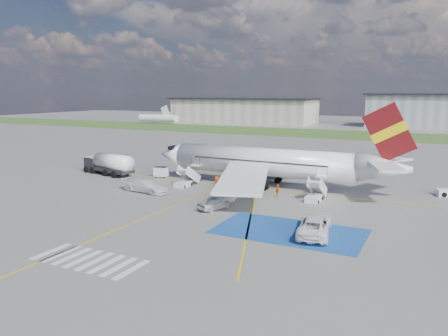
{
  "coord_description": "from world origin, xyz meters",
  "views": [
    {
      "loc": [
        22.35,
        -42.32,
        13.09
      ],
      "look_at": [
        -2.24,
        6.56,
        3.5
      ],
      "focal_mm": 35.0,
      "sensor_mm": 36.0,
      "label": 1
    }
  ],
  "objects_px": {
    "airliner": "(272,163)",
    "van_white_a": "(315,222)",
    "car_silver_b": "(224,197)",
    "fuel_tanker": "(109,166)",
    "car_silver_a": "(214,203)",
    "van_white_b": "(145,184)",
    "gpu_cart": "(161,173)"
  },
  "relations": [
    {
      "from": "car_silver_a",
      "to": "gpu_cart",
      "type": "bearing_deg",
      "value": -19.25
    },
    {
      "from": "gpu_cart",
      "to": "van_white_a",
      "type": "bearing_deg",
      "value": -37.73
    },
    {
      "from": "airliner",
      "to": "car_silver_a",
      "type": "bearing_deg",
      "value": -96.32
    },
    {
      "from": "car_silver_b",
      "to": "van_white_a",
      "type": "bearing_deg",
      "value": 148.7
    },
    {
      "from": "airliner",
      "to": "van_white_b",
      "type": "bearing_deg",
      "value": -142.39
    },
    {
      "from": "car_silver_a",
      "to": "airliner",
      "type": "bearing_deg",
      "value": -77.13
    },
    {
      "from": "fuel_tanker",
      "to": "car_silver_a",
      "type": "xyz_separation_m",
      "value": [
        24.82,
        -10.92,
        -0.72
      ]
    },
    {
      "from": "car_silver_b",
      "to": "van_white_a",
      "type": "height_order",
      "value": "van_white_a"
    },
    {
      "from": "fuel_tanker",
      "to": "van_white_a",
      "type": "bearing_deg",
      "value": -8.33
    },
    {
      "from": "car_silver_a",
      "to": "van_white_b",
      "type": "xyz_separation_m",
      "value": [
        -12.26,
        3.6,
        0.37
      ]
    },
    {
      "from": "fuel_tanker",
      "to": "gpu_cart",
      "type": "xyz_separation_m",
      "value": [
        8.7,
        1.87,
        -0.67
      ]
    },
    {
      "from": "van_white_b",
      "to": "gpu_cart",
      "type": "bearing_deg",
      "value": 30.3
    },
    {
      "from": "car_silver_b",
      "to": "van_white_b",
      "type": "xyz_separation_m",
      "value": [
        -12.15,
        0.82,
        0.31
      ]
    },
    {
      "from": "van_white_a",
      "to": "fuel_tanker",
      "type": "bearing_deg",
      "value": -31.2
    },
    {
      "from": "fuel_tanker",
      "to": "gpu_cart",
      "type": "relative_size",
      "value": 4.73
    },
    {
      "from": "airliner",
      "to": "gpu_cart",
      "type": "xyz_separation_m",
      "value": [
        -17.7,
        -1.47,
        -2.64
      ]
    },
    {
      "from": "gpu_cart",
      "to": "car_silver_a",
      "type": "height_order",
      "value": "gpu_cart"
    },
    {
      "from": "airliner",
      "to": "fuel_tanker",
      "type": "xyz_separation_m",
      "value": [
        -26.4,
        -3.34,
        -1.97
      ]
    },
    {
      "from": "van_white_a",
      "to": "van_white_b",
      "type": "bearing_deg",
      "value": -25.86
    },
    {
      "from": "van_white_b",
      "to": "van_white_a",
      "type": "bearing_deg",
      "value": -97.95
    },
    {
      "from": "gpu_cart",
      "to": "van_white_b",
      "type": "relative_size",
      "value": 0.4
    },
    {
      "from": "car_silver_a",
      "to": "fuel_tanker",
      "type": "bearing_deg",
      "value": -4.56
    },
    {
      "from": "car_silver_a",
      "to": "van_white_b",
      "type": "bearing_deg",
      "value": 2.83
    },
    {
      "from": "fuel_tanker",
      "to": "van_white_b",
      "type": "relative_size",
      "value": 1.87
    },
    {
      "from": "fuel_tanker",
      "to": "car_silver_a",
      "type": "distance_m",
      "value": 27.13
    },
    {
      "from": "van_white_a",
      "to": "van_white_b",
      "type": "relative_size",
      "value": 1.1
    },
    {
      "from": "airliner",
      "to": "van_white_a",
      "type": "xyz_separation_m",
      "value": [
        10.8,
        -17.48,
        -2.27
      ]
    },
    {
      "from": "van_white_b",
      "to": "airliner",
      "type": "bearing_deg",
      "value": -44.86
    },
    {
      "from": "airliner",
      "to": "gpu_cart",
      "type": "distance_m",
      "value": 17.95
    },
    {
      "from": "fuel_tanker",
      "to": "car_silver_a",
      "type": "relative_size",
      "value": 2.49
    },
    {
      "from": "airliner",
      "to": "van_white_a",
      "type": "relative_size",
      "value": 6.14
    },
    {
      "from": "gpu_cart",
      "to": "van_white_b",
      "type": "height_order",
      "value": "van_white_b"
    }
  ]
}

